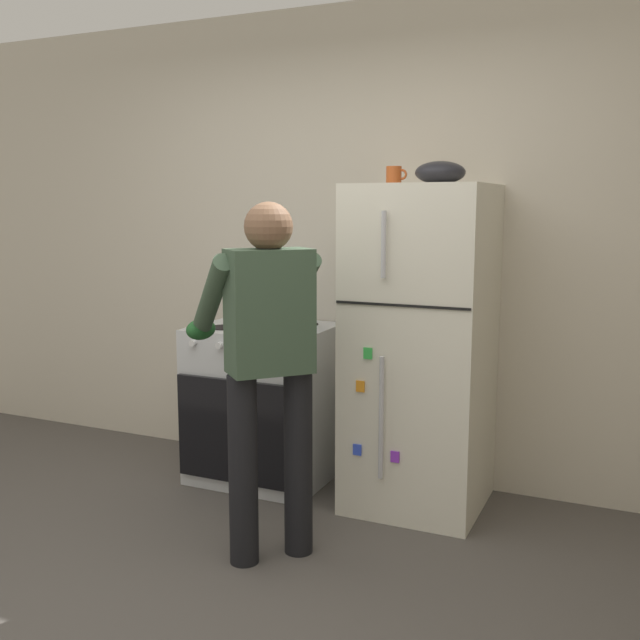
{
  "coord_description": "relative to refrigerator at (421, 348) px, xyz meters",
  "views": [
    {
      "loc": [
        1.56,
        -2.07,
        1.59
      ],
      "look_at": [
        0.03,
        1.32,
        1.0
      ],
      "focal_mm": 41.27,
      "sensor_mm": 36.0,
      "label": 1
    }
  ],
  "objects": [
    {
      "name": "ground",
      "position": [
        -0.49,
        -1.57,
        -0.84
      ],
      "size": [
        8.0,
        8.0,
        0.0
      ],
      "primitive_type": "plane",
      "color": "#4C4742"
    },
    {
      "name": "kitchen_wall_back",
      "position": [
        -0.49,
        0.38,
        0.51
      ],
      "size": [
        6.0,
        0.1,
        2.7
      ],
      "primitive_type": "cube",
      "color": "beige",
      "rests_on": "ground"
    },
    {
      "name": "refrigerator",
      "position": [
        0.0,
        0.0,
        0.0
      ],
      "size": [
        0.68,
        0.72,
        1.69
      ],
      "color": "silver",
      "rests_on": "ground"
    },
    {
      "name": "stove_range",
      "position": [
        -0.93,
        -0.01,
        -0.4
      ],
      "size": [
        0.76,
        0.67,
        0.9
      ],
      "color": "silver",
      "rests_on": "ground"
    },
    {
      "name": "person_cook",
      "position": [
        -0.45,
        -0.84,
        0.12
      ],
      "size": [
        0.71,
        0.73,
        1.6
      ],
      "color": "black",
      "rests_on": "ground"
    },
    {
      "name": "red_pot",
      "position": [
        -0.77,
        -0.05,
        0.12
      ],
      "size": [
        0.37,
        0.27,
        0.13
      ],
      "color": "#19479E",
      "rests_on": "stove_range"
    },
    {
      "name": "coffee_mug",
      "position": [
        -0.18,
        0.05,
        0.89
      ],
      "size": [
        0.11,
        0.08,
        0.1
      ],
      "color": "#B24C1E",
      "rests_on": "refrigerator"
    },
    {
      "name": "mixing_bowl",
      "position": [
        0.08,
        0.0,
        0.9
      ],
      "size": [
        0.25,
        0.25,
        0.11
      ],
      "primitive_type": "ellipsoid",
      "color": "black",
      "rests_on": "refrigerator"
    }
  ]
}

